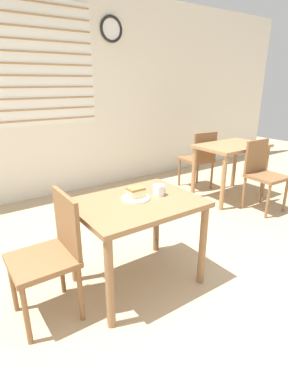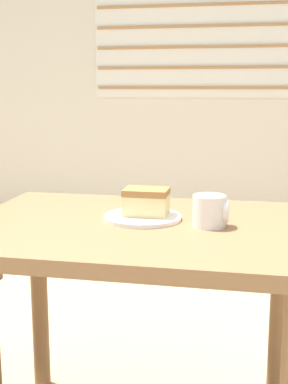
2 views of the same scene
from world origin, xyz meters
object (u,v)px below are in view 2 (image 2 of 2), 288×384
cake_slice (146,202)px  coffee_mug (211,211)px  plate (143,217)px  dining_table_near (134,263)px

cake_slice → coffee_mug: size_ratio=1.28×
plate → cake_slice: (0.01, 0.01, 0.04)m
dining_table_near → cake_slice: cake_slice is taller
cake_slice → dining_table_near: bearing=-115.2°
dining_table_near → cake_slice: bearing=64.8°
dining_table_near → plate: plate is taller
plate → cake_slice: cake_slice is taller
coffee_mug → plate: bearing=168.3°
dining_table_near → cake_slice: (0.02, 0.05, 0.17)m
cake_slice → plate: bearing=-132.6°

